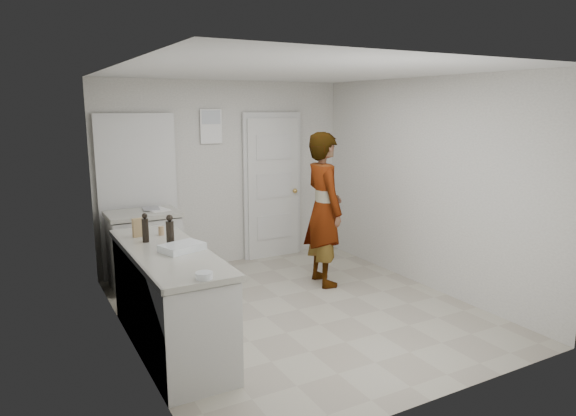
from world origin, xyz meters
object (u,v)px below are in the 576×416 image
spice_jar (161,231)px  baking_dish (182,248)px  person (324,209)px  oil_cruet_a (170,231)px  oil_cruet_b (145,228)px  egg_bowl (204,275)px  cake_mix_box (139,228)px

spice_jar → baking_dish: spice_jar is taller
person → oil_cruet_a: person is taller
spice_jar → person: bearing=7.4°
person → oil_cruet_a: size_ratio=6.59×
spice_jar → oil_cruet_b: oil_cruet_b is taller
person → oil_cruet_b: (-2.26, -0.46, 0.12)m
person → egg_bowl: person is taller
cake_mix_box → egg_bowl: cake_mix_box is taller
baking_dish → egg_bowl: (-0.08, -0.80, -0.00)m
person → egg_bowl: size_ratio=14.61×
oil_cruet_b → baking_dish: size_ratio=0.67×
cake_mix_box → oil_cruet_a: oil_cruet_a is taller
cake_mix_box → egg_bowl: (0.13, -1.48, -0.07)m
oil_cruet_b → cake_mix_box: bearing=92.5°
oil_cruet_b → oil_cruet_a: bearing=-51.3°
person → spice_jar: bearing=104.5°
cake_mix_box → oil_cruet_b: size_ratio=0.66×
oil_cruet_a → oil_cruet_b: (-0.17, 0.21, -0.00)m
spice_jar → oil_cruet_a: 0.42m
spice_jar → oil_cruet_b: size_ratio=0.31×
spice_jar → oil_cruet_b: bearing=-135.6°
spice_jar → egg_bowl: size_ratio=0.67×
oil_cruet_b → baking_dish: (0.21, -0.44, -0.10)m
person → spice_jar: (-2.06, -0.27, 0.03)m
cake_mix_box → oil_cruet_b: bearing=-93.9°
spice_jar → oil_cruet_b: 0.29m
cake_mix_box → oil_cruet_a: size_ratio=0.64×
spice_jar → oil_cruet_a: bearing=-93.7°
oil_cruet_a → baking_dish: (0.04, -0.23, -0.11)m
baking_dish → oil_cruet_a: bearing=98.7°
person → oil_cruet_a: bearing=115.0°
person → cake_mix_box: 2.28m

